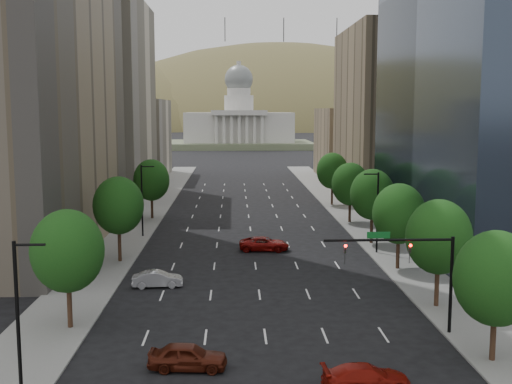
{
  "coord_description": "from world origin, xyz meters",
  "views": [
    {
      "loc": [
        -2.13,
        -12.21,
        15.72
      ],
      "look_at": [
        -0.06,
        46.63,
        8.0
      ],
      "focal_mm": 44.18,
      "sensor_mm": 36.0,
      "label": 1
    }
  ],
  "objects": [
    {
      "name": "sidewalk_right",
      "position": [
        15.5,
        60.0,
        0.07
      ],
      "size": [
        6.0,
        200.0,
        0.15
      ],
      "primitive_type": "cube",
      "color": "slate",
      "rests_on": "ground"
    },
    {
      "name": "midrise_cream_left",
      "position": [
        -25.0,
        103.0,
        17.5
      ],
      "size": [
        14.0,
        30.0,
        35.0
      ],
      "primitive_type": "cube",
      "color": "beige",
      "rests_on": "ground"
    },
    {
      "name": "tree_right_5",
      "position": [
        14.0,
        90.0,
        5.75
      ],
      "size": [
        5.2,
        5.2,
        8.75
      ],
      "color": "#382316",
      "rests_on": "ground"
    },
    {
      "name": "filler_left",
      "position": [
        -25.0,
        136.0,
        9.0
      ],
      "size": [
        14.0,
        26.0,
        18.0
      ],
      "primitive_type": "cube",
      "color": "beige",
      "rests_on": "ground"
    },
    {
      "name": "tree_right_3",
      "position": [
        14.0,
        60.0,
        5.89
      ],
      "size": [
        5.2,
        5.2,
        8.89
      ],
      "color": "#382316",
      "rests_on": "ground"
    },
    {
      "name": "capitol",
      "position": [
        0.0,
        249.71,
        8.58
      ],
      "size": [
        60.0,
        40.0,
        35.2
      ],
      "color": "#596647",
      "rests_on": "ground"
    },
    {
      "name": "streetlight_ls",
      "position": [
        -13.44,
        20.0,
        4.84
      ],
      "size": [
        1.7,
        0.2,
        9.0
      ],
      "color": "black",
      "rests_on": "ground"
    },
    {
      "name": "tree_left_2",
      "position": [
        -14.0,
        78.0,
        5.68
      ],
      "size": [
        5.2,
        5.2,
        8.68
      ],
      "color": "#382316",
      "rests_on": "ground"
    },
    {
      "name": "car_red_near",
      "position": [
        5.27,
        21.36,
        0.73
      ],
      "size": [
        5.17,
        2.42,
        1.46
      ],
      "primitive_type": "imported",
      "rotation": [
        0.0,
        0.0,
        1.65
      ],
      "color": "maroon",
      "rests_on": "ground"
    },
    {
      "name": "streetlight_ln",
      "position": [
        -13.44,
        65.0,
        4.84
      ],
      "size": [
        1.7,
        0.2,
        9.0
      ],
      "color": "black",
      "rests_on": "ground"
    },
    {
      "name": "tree_left_0",
      "position": [
        -14.0,
        32.0,
        5.75
      ],
      "size": [
        5.2,
        5.2,
        8.75
      ],
      "color": "#382316",
      "rests_on": "ground"
    },
    {
      "name": "streetlight_rn",
      "position": [
        13.44,
        55.0,
        4.84
      ],
      "size": [
        1.7,
        0.2,
        9.0
      ],
      "color": "black",
      "rests_on": "ground"
    },
    {
      "name": "car_silver",
      "position": [
        -9.0,
        42.66,
        0.74
      ],
      "size": [
        4.57,
        1.88,
        1.47
      ],
      "primitive_type": "imported",
      "rotation": [
        0.0,
        0.0,
        1.64
      ],
      "color": "#A3A3A9",
      "rests_on": "ground"
    },
    {
      "name": "tree_right_1",
      "position": [
        14.0,
        36.0,
        5.75
      ],
      "size": [
        5.2,
        5.2,
        8.75
      ],
      "color": "#382316",
      "rests_on": "ground"
    },
    {
      "name": "filler_right",
      "position": [
        25.0,
        133.0,
        8.0
      ],
      "size": [
        14.0,
        26.0,
        16.0
      ],
      "primitive_type": "cube",
      "color": "#8C7759",
      "rests_on": "ground"
    },
    {
      "name": "traffic_signal",
      "position": [
        10.53,
        30.0,
        5.17
      ],
      "size": [
        9.12,
        0.4,
        7.38
      ],
      "color": "black",
      "rests_on": "ground"
    },
    {
      "name": "tree_left_1",
      "position": [
        -14.0,
        52.0,
        5.96
      ],
      "size": [
        5.2,
        5.2,
        8.97
      ],
      "color": "#382316",
      "rests_on": "ground"
    },
    {
      "name": "tree_right_4",
      "position": [
        14.0,
        74.0,
        5.46
      ],
      "size": [
        5.2,
        5.2,
        8.46
      ],
      "color": "#382316",
      "rests_on": "ground"
    },
    {
      "name": "car_maroon",
      "position": [
        -5.0,
        24.54,
        0.82
      ],
      "size": [
        4.92,
        2.25,
        1.64
      ],
      "primitive_type": "imported",
      "rotation": [
        0.0,
        0.0,
        1.5
      ],
      "color": "#49170C",
      "rests_on": "ground"
    },
    {
      "name": "tree_right_0",
      "position": [
        14.0,
        25.0,
        5.39
      ],
      "size": [
        5.2,
        5.2,
        8.39
      ],
      "color": "#382316",
      "rests_on": "ground"
    },
    {
      "name": "car_red_far",
      "position": [
        1.22,
        56.96,
        0.78
      ],
      "size": [
        5.74,
        2.92,
        1.55
      ],
      "primitive_type": "imported",
      "rotation": [
        0.0,
        0.0,
        1.51
      ],
      "color": "maroon",
      "rests_on": "ground"
    },
    {
      "name": "sidewalk_left",
      "position": [
        -15.5,
        60.0,
        0.07
      ],
      "size": [
        6.0,
        200.0,
        0.15
      ],
      "primitive_type": "cube",
      "color": "slate",
      "rests_on": "ground"
    },
    {
      "name": "parking_tan_right",
      "position": [
        25.0,
        100.0,
        15.0
      ],
      "size": [
        14.0,
        30.0,
        30.0
      ],
      "primitive_type": "cube",
      "color": "#8C7759",
      "rests_on": "ground"
    },
    {
      "name": "tree_right_2",
      "position": [
        14.0,
        48.0,
        5.6
      ],
      "size": [
        5.2,
        5.2,
        8.61
      ],
      "color": "#382316",
      "rests_on": "ground"
    },
    {
      "name": "foothills",
      "position": [
        34.67,
        599.39,
        -37.78
      ],
      "size": [
        720.0,
        413.0,
        263.0
      ],
      "color": "brown",
      "rests_on": "ground"
    }
  ]
}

